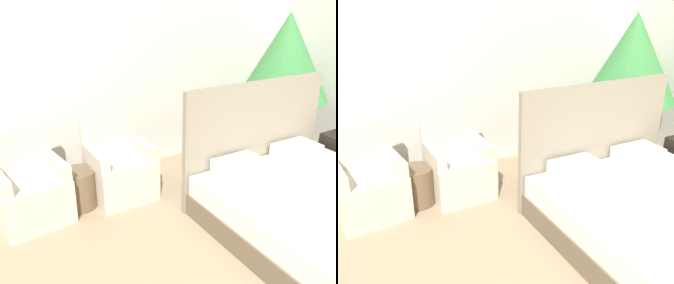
{
  "view_description": "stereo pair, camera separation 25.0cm",
  "coord_description": "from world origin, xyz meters",
  "views": [
    {
      "loc": [
        -1.78,
        -0.46,
        2.14
      ],
      "look_at": [
        0.06,
        2.7,
        0.67
      ],
      "focal_mm": 40.0,
      "sensor_mm": 36.0,
      "label": 1
    },
    {
      "loc": [
        -1.56,
        -0.58,
        2.14
      ],
      "look_at": [
        0.06,
        2.7,
        0.67
      ],
      "focal_mm": 40.0,
      "sensor_mm": 36.0,
      "label": 2
    }
  ],
  "objects": [
    {
      "name": "wall_back",
      "position": [
        0.0,
        3.71,
        1.45
      ],
      "size": [
        10.0,
        0.06,
        2.9
      ],
      "color": "silver",
      "rests_on": "ground_plane"
    },
    {
      "name": "bed",
      "position": [
        0.96,
        1.37,
        0.26
      ],
      "size": [
        1.85,
        2.18,
        1.29
      ],
      "color": "brown",
      "rests_on": "ground_plane"
    },
    {
      "name": "armchair_near_window_left",
      "position": [
        -1.32,
        3.03,
        0.28
      ],
      "size": [
        0.73,
        0.7,
        0.88
      ],
      "rotation": [
        0.0,
        0.0,
        0.14
      ],
      "color": "beige",
      "rests_on": "ground_plane"
    },
    {
      "name": "armchair_near_window_right",
      "position": [
        -0.36,
        3.03,
        0.28
      ],
      "size": [
        0.67,
        0.64,
        0.88
      ],
      "rotation": [
        0.0,
        0.0,
        0.02
      ],
      "color": "beige",
      "rests_on": "ground_plane"
    },
    {
      "name": "potted_palm",
      "position": [
        1.97,
        2.96,
        1.32
      ],
      "size": [
        1.16,
        1.16,
        1.93
      ],
      "color": "beige",
      "rests_on": "ground_plane"
    },
    {
      "name": "side_table",
      "position": [
        -0.84,
        3.02,
        0.21
      ],
      "size": [
        0.36,
        0.36,
        0.42
      ],
      "color": "brown",
      "rests_on": "ground_plane"
    }
  ]
}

